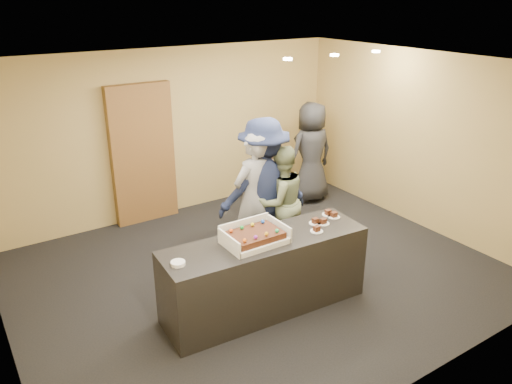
# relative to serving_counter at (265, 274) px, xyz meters

# --- Properties ---
(room) EXTENTS (6.04, 6.00, 2.70)m
(room) POSITION_rel_serving_counter_xyz_m (0.35, 0.70, 0.90)
(room) COLOR black
(room) RESTS_ON ground
(serving_counter) EXTENTS (2.44, 0.85, 0.90)m
(serving_counter) POSITION_rel_serving_counter_xyz_m (0.00, 0.00, 0.00)
(serving_counter) COLOR black
(serving_counter) RESTS_ON floor
(storage_cabinet) EXTENTS (1.01, 0.15, 2.21)m
(storage_cabinet) POSITION_rel_serving_counter_xyz_m (-0.21, 3.11, 0.66)
(storage_cabinet) COLOR brown
(storage_cabinet) RESTS_ON floor
(cake_box) EXTENTS (0.68, 0.47, 0.20)m
(cake_box) POSITION_rel_serving_counter_xyz_m (-0.14, 0.03, 0.50)
(cake_box) COLOR white
(cake_box) RESTS_ON serving_counter
(sheet_cake) EXTENTS (0.58, 0.40, 0.11)m
(sheet_cake) POSITION_rel_serving_counter_xyz_m (-0.14, -0.00, 0.55)
(sheet_cake) COLOR black
(sheet_cake) RESTS_ON cake_box
(plate_stack) EXTENTS (0.15, 0.15, 0.04)m
(plate_stack) POSITION_rel_serving_counter_xyz_m (-1.06, 0.03, 0.47)
(plate_stack) COLOR white
(plate_stack) RESTS_ON serving_counter
(slice_a) EXTENTS (0.15, 0.15, 0.07)m
(slice_a) POSITION_rel_serving_counter_xyz_m (0.61, -0.16, 0.47)
(slice_a) COLOR white
(slice_a) RESTS_ON serving_counter
(slice_b) EXTENTS (0.15, 0.15, 0.07)m
(slice_b) POSITION_rel_serving_counter_xyz_m (0.73, 0.02, 0.47)
(slice_b) COLOR white
(slice_b) RESTS_ON serving_counter
(slice_c) EXTENTS (0.15, 0.15, 0.07)m
(slice_c) POSITION_rel_serving_counter_xyz_m (0.81, -0.04, 0.47)
(slice_c) COLOR white
(slice_c) RESTS_ON serving_counter
(slice_d) EXTENTS (0.15, 0.15, 0.07)m
(slice_d) POSITION_rel_serving_counter_xyz_m (1.03, 0.12, 0.47)
(slice_d) COLOR white
(slice_d) RESTS_ON serving_counter
(slice_e) EXTENTS (0.15, 0.15, 0.07)m
(slice_e) POSITION_rel_serving_counter_xyz_m (1.04, 0.03, 0.47)
(slice_e) COLOR white
(slice_e) RESTS_ON serving_counter
(person_server_grey) EXTENTS (0.74, 0.57, 1.81)m
(person_server_grey) POSITION_rel_serving_counter_xyz_m (0.55, 1.10, 0.46)
(person_server_grey) COLOR #98999D
(person_server_grey) RESTS_ON floor
(person_sage_man) EXTENTS (0.77, 0.60, 1.59)m
(person_sage_man) POSITION_rel_serving_counter_xyz_m (0.92, 0.99, 0.34)
(person_sage_man) COLOR gray
(person_sage_man) RESTS_ON floor
(person_navy_man) EXTENTS (1.39, 0.98, 1.96)m
(person_navy_man) POSITION_rel_serving_counter_xyz_m (0.75, 1.14, 0.53)
(person_navy_man) COLOR #1A2242
(person_navy_man) RESTS_ON floor
(person_brown_extra) EXTENTS (0.90, 0.90, 1.54)m
(person_brown_extra) POSITION_rel_serving_counter_xyz_m (1.16, 1.60, 0.32)
(person_brown_extra) COLOR brown
(person_brown_extra) RESTS_ON floor
(person_dark_suit) EXTENTS (0.88, 0.59, 1.76)m
(person_dark_suit) POSITION_rel_serving_counter_xyz_m (2.53, 2.30, 0.43)
(person_dark_suit) COLOR #292A2E
(person_dark_suit) RESTS_ON floor
(ceiling_spotlights) EXTENTS (1.72, 0.12, 0.03)m
(ceiling_spotlights) POSITION_rel_serving_counter_xyz_m (1.95, 1.20, 2.22)
(ceiling_spotlights) COLOR #FFEAC6
(ceiling_spotlights) RESTS_ON ceiling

